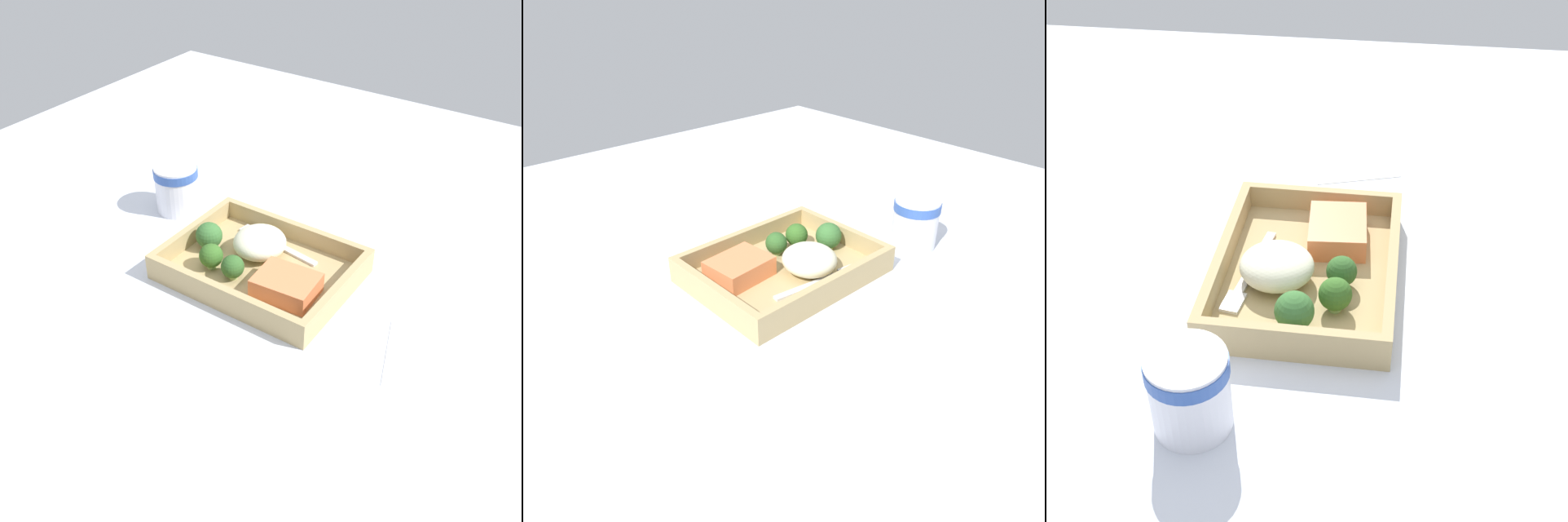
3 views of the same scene
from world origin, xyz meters
TOP-DOWN VIEW (x-y plane):
  - ground_plane at (0.00, 0.00)cm, footprint 160.00×160.00cm
  - takeout_tray at (0.00, 0.00)cm, footprint 28.52×21.40cm
  - tray_rim at (0.00, 0.00)cm, footprint 28.52×21.40cm
  - salmon_fillet at (-6.56, 2.96)cm, footprint 9.55×7.82cm
  - mashed_potatoes at (2.40, -3.24)cm, footprint 8.50×8.80cm
  - broccoli_floret_1 at (6.60, 4.05)cm, footprint 3.81×3.81cm
  - broccoli_floret_2 at (10.15, 0.44)cm, footprint 4.39×4.39cm
  - broccoli_floret_3 at (2.25, 4.34)cm, footprint 3.63×3.63cm
  - fork at (2.12, -6.80)cm, footprint 15.87×3.88cm
  - paper_cup at (23.59, -7.83)cm, footprint 7.94×7.94cm
  - receipt_slip at (-27.08, 3.40)cm, footprint 10.64×14.24cm

SIDE VIEW (x-z plane):
  - ground_plane at x=0.00cm, z-range -2.00..0.00cm
  - receipt_slip at x=-27.08cm, z-range 0.00..0.24cm
  - takeout_tray at x=0.00cm, z-range 0.00..1.20cm
  - fork at x=2.12cm, z-range 1.20..1.64cm
  - tray_rim at x=0.00cm, z-range 1.20..4.32cm
  - salmon_fillet at x=-6.56cm, z-range 1.20..4.32cm
  - broccoli_floret_3 at x=2.25cm, z-range 1.31..5.30cm
  - mashed_potatoes at x=2.40cm, z-range 1.20..5.65cm
  - broccoli_floret_1 at x=6.60cm, z-range 1.32..5.53cm
  - broccoli_floret_2 at x=10.15cm, z-range 1.25..5.90cm
  - paper_cup at x=23.59cm, z-range 0.51..9.32cm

